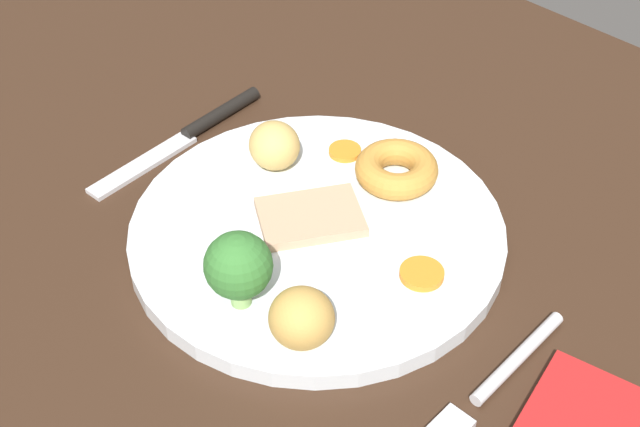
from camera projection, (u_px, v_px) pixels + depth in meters
dining_table at (293, 239)px, 69.19cm from camera, size 120.00×84.00×3.60cm
dinner_plate at (320, 230)px, 66.23cm from camera, size 28.08×28.08×1.40cm
meat_slice_main at (309, 218)px, 65.63cm from camera, size 8.58×9.30×0.80cm
yorkshire_pudding at (397, 169)px, 68.91cm from camera, size 6.55×6.55×2.13cm
roast_potato_left at (274, 145)px, 69.77cm from camera, size 5.44×5.31×3.83cm
roast_potato_right at (302, 318)px, 56.13cm from camera, size 5.01×4.99×4.02cm
carrot_coin_front at (345, 151)px, 71.98cm from camera, size 2.65×2.65×0.43cm
carrot_coin_back at (422, 274)px, 61.51cm from camera, size 3.14×3.14×0.51cm
broccoli_floret at (238, 266)px, 57.58cm from camera, size 4.61×4.61×5.83cm
fork at (488, 389)px, 55.70cm from camera, size 2.16×15.29×0.90cm
knife at (194, 131)px, 75.97cm from camera, size 2.77×18.56×1.20cm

